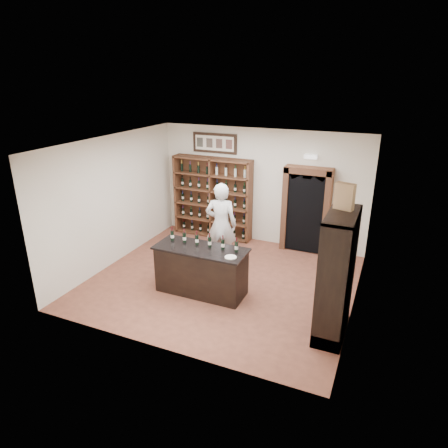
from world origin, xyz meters
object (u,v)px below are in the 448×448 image
(tasting_counter, at_px, (201,271))
(shopkeeper, at_px, (221,225))
(wine_crate, at_px, (345,196))
(counter_bottle_0, at_px, (172,235))
(wine_shelf, at_px, (213,197))
(side_cabinet, at_px, (336,294))

(tasting_counter, height_order, shopkeeper, shopkeeper)
(tasting_counter, xyz_separation_m, wine_crate, (2.66, -0.09, 1.92))
(counter_bottle_0, height_order, wine_crate, wine_crate)
(wine_shelf, xyz_separation_m, counter_bottle_0, (0.38, -2.82, 0.01))
(wine_shelf, relative_size, shopkeeper, 1.11)
(wine_shelf, distance_m, shopkeeper, 1.84)
(side_cabinet, height_order, wine_crate, wine_crate)
(wine_crate, bearing_deg, wine_shelf, 157.51)
(wine_shelf, height_order, tasting_counter, wine_shelf)
(wine_shelf, relative_size, counter_bottle_0, 7.33)
(shopkeeper, relative_size, wine_crate, 4.55)
(tasting_counter, height_order, wine_crate, wine_crate)
(wine_shelf, bearing_deg, counter_bottle_0, -82.32)
(tasting_counter, height_order, counter_bottle_0, counter_bottle_0)
(side_cabinet, xyz_separation_m, wine_crate, (-0.07, 0.21, 1.66))
(wine_crate, bearing_deg, tasting_counter, -165.58)
(wine_shelf, distance_m, counter_bottle_0, 2.84)
(shopkeeper, xyz_separation_m, wine_crate, (2.82, -1.44, 1.42))
(side_cabinet, xyz_separation_m, shopkeeper, (-2.88, 1.66, 0.24))
(tasting_counter, bearing_deg, shopkeeper, 96.66)
(wine_shelf, height_order, shopkeeper, wine_shelf)
(counter_bottle_0, relative_size, shopkeeper, 0.15)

